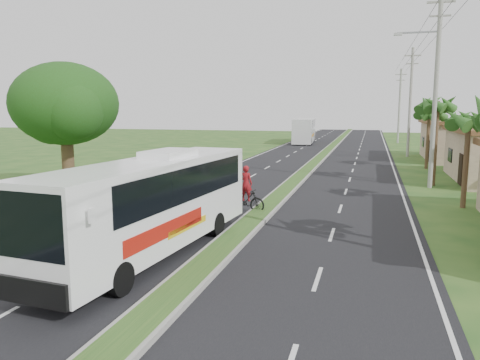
# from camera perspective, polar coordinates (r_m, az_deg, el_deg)

# --- Properties ---
(ground) EXTENTS (180.00, 180.00, 0.00)m
(ground) POSITION_cam_1_polar(r_m,az_deg,el_deg) (14.86, -4.33, -10.68)
(ground) COLOR #214A1B
(ground) RESTS_ON ground
(road_asphalt) EXTENTS (14.00, 160.00, 0.02)m
(road_asphalt) POSITION_cam_1_polar(r_m,az_deg,el_deg) (33.87, 7.31, 0.28)
(road_asphalt) COLOR black
(road_asphalt) RESTS_ON ground
(median_strip) EXTENTS (1.20, 160.00, 0.18)m
(median_strip) POSITION_cam_1_polar(r_m,az_deg,el_deg) (33.86, 7.31, 0.44)
(median_strip) COLOR gray
(median_strip) RESTS_ON ground
(lane_edge_left) EXTENTS (0.12, 160.00, 0.01)m
(lane_edge_left) POSITION_cam_1_polar(r_m,az_deg,el_deg) (35.46, -3.46, 0.70)
(lane_edge_left) COLOR silver
(lane_edge_left) RESTS_ON ground
(lane_edge_right) EXTENTS (0.12, 160.00, 0.01)m
(lane_edge_right) POSITION_cam_1_polar(r_m,az_deg,el_deg) (33.58, 18.69, -0.20)
(lane_edge_right) COLOR silver
(lane_edge_right) RESTS_ON ground
(shop_far) EXTENTS (8.60, 11.60, 3.82)m
(shop_far) POSITION_cam_1_polar(r_m,az_deg,el_deg) (50.09, 26.28, 4.37)
(shop_far) COLOR tan
(shop_far) RESTS_ON ground
(palm_verge_b) EXTENTS (2.40, 2.40, 5.05)m
(palm_verge_b) POSITION_cam_1_polar(r_m,az_deg,el_deg) (25.58, 26.14, 6.54)
(palm_verge_b) COLOR #473321
(palm_verge_b) RESTS_ON ground
(palm_verge_c) EXTENTS (2.40, 2.40, 5.85)m
(palm_verge_c) POSITION_cam_1_polar(r_m,az_deg,el_deg) (32.40, 22.97, 8.36)
(palm_verge_c) COLOR #473321
(palm_verge_c) RESTS_ON ground
(palm_verge_d) EXTENTS (2.40, 2.40, 5.25)m
(palm_verge_d) POSITION_cam_1_polar(r_m,az_deg,el_deg) (41.40, 22.08, 7.55)
(palm_verge_d) COLOR #473321
(palm_verge_d) RESTS_ON ground
(shade_tree) EXTENTS (6.30, 6.00, 7.54)m
(shade_tree) POSITION_cam_1_polar(r_m,az_deg,el_deg) (28.72, -20.72, 8.35)
(shade_tree) COLOR #473321
(shade_tree) RESTS_ON ground
(utility_pole_b) EXTENTS (3.20, 0.28, 12.00)m
(utility_pole_b) POSITION_cam_1_polar(r_m,az_deg,el_deg) (31.40, 22.72, 10.47)
(utility_pole_b) COLOR gray
(utility_pole_b) RESTS_ON ground
(utility_pole_c) EXTENTS (1.60, 0.28, 11.00)m
(utility_pole_c) POSITION_cam_1_polar(r_m,az_deg,el_deg) (51.30, 20.04, 9.01)
(utility_pole_c) COLOR gray
(utility_pole_c) RESTS_ON ground
(utility_pole_d) EXTENTS (1.60, 0.28, 10.50)m
(utility_pole_d) POSITION_cam_1_polar(r_m,az_deg,el_deg) (71.26, 18.86, 8.64)
(utility_pole_d) COLOR gray
(utility_pole_d) RESTS_ON ground
(coach_bus_main) EXTENTS (3.24, 10.95, 3.49)m
(coach_bus_main) POSITION_cam_1_polar(r_m,az_deg,el_deg) (15.97, -10.38, -2.30)
(coach_bus_main) COLOR white
(coach_bus_main) RESTS_ON ground
(coach_bus_far) EXTENTS (3.42, 12.08, 3.48)m
(coach_bus_far) POSITION_cam_1_polar(r_m,az_deg,el_deg) (69.02, 7.86, 6.16)
(coach_bus_far) COLOR silver
(coach_bus_far) RESTS_ON ground
(motorcyclist) EXTENTS (1.99, 0.89, 2.26)m
(motorcyclist) POSITION_cam_1_polar(r_m,az_deg,el_deg) (22.38, 0.74, -1.93)
(motorcyclist) COLOR black
(motorcyclist) RESTS_ON ground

